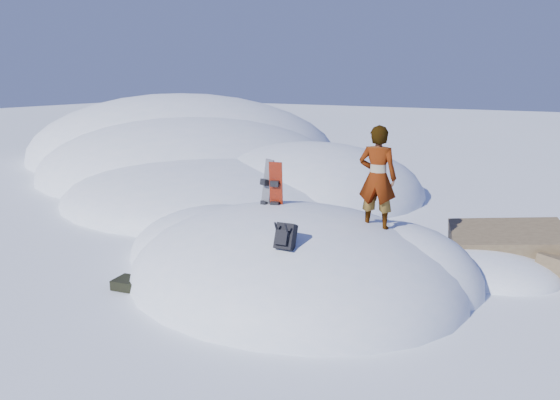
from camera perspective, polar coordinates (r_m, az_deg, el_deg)
The scene contains 9 objects.
ground at distance 11.25m, azimuth 1.34°, elevation -8.36°, with size 120.00×120.00×0.00m, color white.
snow_mound at distance 11.52m, azimuth 1.16°, elevation -7.83°, with size 8.00×6.00×3.00m.
snow_ridge at distance 24.87m, azimuth -8.81°, elevation 3.34°, with size 21.50×18.50×6.40m.
rock_outcrop at distance 12.92m, azimuth 22.85°, elevation -6.47°, with size 4.68×4.41×1.68m.
snowboard_red at distance 11.22m, azimuth -0.43°, elevation 0.38°, with size 0.30×0.23×1.48m.
snowboard_dark at distance 11.38m, azimuth -1.51°, elevation 0.47°, with size 0.37×0.34×1.55m.
backpack at distance 9.17m, azimuth 0.53°, elevation -3.85°, with size 0.36×0.44×0.53m.
gear_pile at distance 11.12m, azimuth -14.88°, elevation -8.39°, with size 0.92×0.71×0.24m.
person at distance 10.30m, azimuth 10.14°, elevation 2.31°, with size 0.71×0.47×1.95m, color slate.
Camera 1 is at (5.05, -9.18, 4.09)m, focal length 35.00 mm.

